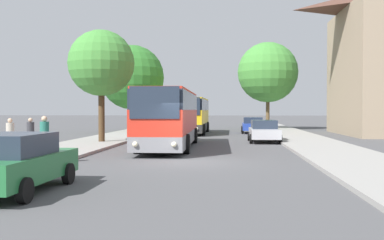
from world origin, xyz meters
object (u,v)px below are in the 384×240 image
object	(u,v)px
bus_middle	(192,115)
parked_car_left_curb	(14,162)
tree_left_near	(101,63)
tree_right_near	(268,72)
tree_left_far	(132,77)
pedestrian_waiting_near	(44,138)
pedestrian_walking_back	(10,136)
parked_car_right_near	(264,131)
pedestrian_waiting_far	(31,134)
bus_front	(170,118)
parked_car_right_far	(253,125)

from	to	relation	value
bus_middle	parked_car_left_curb	size ratio (longest dim) A/B	2.27
tree_left_near	tree_right_near	world-z (taller)	tree_right_near
tree_left_far	tree_right_near	bearing A→B (deg)	27.47
pedestrian_waiting_near	pedestrian_walking_back	xyz separation A→B (m)	(-2.55, 2.18, -0.08)
parked_car_right_near	pedestrian_waiting_far	distance (m)	15.19
pedestrian_walking_back	tree_left_far	size ratio (longest dim) A/B	0.20
parked_car_right_near	pedestrian_waiting_far	bearing A→B (deg)	36.59
parked_car_right_near	bus_front	bearing A→B (deg)	40.70
tree_left_near	bus_middle	bearing A→B (deg)	69.28
parked_car_right_far	pedestrian_waiting_far	size ratio (longest dim) A/B	2.67
parked_car_right_far	tree_right_near	xyz separation A→B (m)	(2.03, 7.59, 5.53)
bus_front	parked_car_right_far	world-z (taller)	bus_front
parked_car_left_curb	tree_left_far	size ratio (longest dim) A/B	0.54
bus_front	pedestrian_waiting_far	xyz separation A→B (m)	(-6.41, -4.10, -0.77)
pedestrian_walking_back	tree_left_far	xyz separation A→B (m)	(0.63, 23.12, 4.35)
bus_middle	pedestrian_waiting_near	xyz separation A→B (m)	(-4.04, -23.43, -0.67)
bus_front	tree_right_near	distance (m)	26.00
pedestrian_waiting_near	pedestrian_waiting_far	xyz separation A→B (m)	(-2.35, 3.87, -0.08)
pedestrian_walking_back	tree_left_far	bearing A→B (deg)	-146.10
parked_car_left_curb	parked_car_right_far	xyz separation A→B (m)	(7.94, 30.96, -0.04)
bus_front	pedestrian_waiting_near	xyz separation A→B (m)	(-4.06, -7.97, -0.69)
bus_front	tree_left_far	world-z (taller)	tree_left_far
bus_middle	parked_car_left_curb	bearing A→B (deg)	-93.94
parked_car_left_curb	bus_front	bearing A→B (deg)	81.39
bus_front	pedestrian_waiting_near	world-z (taller)	bus_front
bus_middle	tree_left_near	distance (m)	13.96
parked_car_left_curb	pedestrian_walking_back	world-z (taller)	pedestrian_walking_back
pedestrian_waiting_far	parked_car_left_curb	bearing A→B (deg)	134.73
parked_car_right_near	tree_left_far	world-z (taller)	tree_left_far
pedestrian_waiting_near	tree_right_near	distance (m)	34.84
bus_front	pedestrian_waiting_far	distance (m)	7.65
tree_right_near	pedestrian_waiting_far	bearing A→B (deg)	-116.26
pedestrian_waiting_near	tree_left_far	distance (m)	25.73
parked_car_right_near	pedestrian_waiting_far	world-z (taller)	pedestrian_waiting_far
tree_left_far	parked_car_right_far	bearing A→B (deg)	-2.44
bus_middle	pedestrian_waiting_near	distance (m)	23.78
parked_car_left_curb	pedestrian_waiting_far	distance (m)	10.84
pedestrian_waiting_near	tree_right_near	bearing A→B (deg)	130.00
bus_middle	parked_car_right_far	world-z (taller)	bus_middle
pedestrian_waiting_near	tree_left_near	distance (m)	11.56
bus_front	parked_car_right_near	distance (m)	7.68
bus_middle	parked_car_left_curb	distance (m)	29.68
parked_car_right_near	pedestrian_walking_back	world-z (taller)	pedestrian_walking_back
tree_left_far	tree_left_near	bearing A→B (deg)	-85.42
tree_left_near	tree_right_near	distance (m)	24.98
bus_middle	parked_car_right_far	size ratio (longest dim) A/B	2.34
parked_car_left_curb	pedestrian_waiting_near	size ratio (longest dim) A/B	2.51
tree_left_near	tree_left_far	xyz separation A→B (m)	(-1.16, 14.53, 0.15)
parked_car_right_near	pedestrian_walking_back	distance (m)	16.40
parked_car_right_near	tree_left_near	size ratio (longest dim) A/B	0.61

